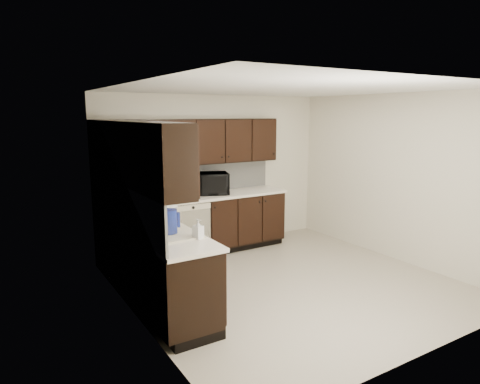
# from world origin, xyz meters

# --- Properties ---
(floor) EXTENTS (4.00, 4.00, 0.00)m
(floor) POSITION_xyz_m (0.00, 0.00, 0.00)
(floor) COLOR #ACA18E
(floor) RESTS_ON ground
(ceiling) EXTENTS (4.00, 4.00, 0.00)m
(ceiling) POSITION_xyz_m (0.00, 0.00, 2.50)
(ceiling) COLOR white
(ceiling) RESTS_ON wall_back
(wall_back) EXTENTS (4.00, 0.02, 2.50)m
(wall_back) POSITION_xyz_m (0.00, 2.00, 1.25)
(wall_back) COLOR beige
(wall_back) RESTS_ON floor
(wall_left) EXTENTS (0.02, 4.00, 2.50)m
(wall_left) POSITION_xyz_m (-2.00, 0.00, 1.25)
(wall_left) COLOR beige
(wall_left) RESTS_ON floor
(wall_right) EXTENTS (0.02, 4.00, 2.50)m
(wall_right) POSITION_xyz_m (2.00, 0.00, 1.25)
(wall_right) COLOR beige
(wall_right) RESTS_ON floor
(wall_front) EXTENTS (4.00, 0.02, 2.50)m
(wall_front) POSITION_xyz_m (0.00, -2.00, 1.25)
(wall_front) COLOR beige
(wall_front) RESTS_ON floor
(lower_cabinets) EXTENTS (3.00, 2.80, 0.90)m
(lower_cabinets) POSITION_xyz_m (-1.01, 1.11, 0.41)
(lower_cabinets) COLOR black
(lower_cabinets) RESTS_ON floor
(countertop) EXTENTS (3.03, 2.83, 0.04)m
(countertop) POSITION_xyz_m (-1.01, 1.11, 0.92)
(countertop) COLOR silver
(countertop) RESTS_ON lower_cabinets
(backsplash) EXTENTS (3.00, 2.80, 0.48)m
(backsplash) POSITION_xyz_m (-1.22, 1.32, 1.18)
(backsplash) COLOR #AEAFAA
(backsplash) RESTS_ON countertop
(upper_cabinets) EXTENTS (3.00, 2.80, 0.70)m
(upper_cabinets) POSITION_xyz_m (-1.10, 1.20, 1.77)
(upper_cabinets) COLOR black
(upper_cabinets) RESTS_ON wall_back
(dishwasher) EXTENTS (0.58, 0.04, 0.78)m
(dishwasher) POSITION_xyz_m (-0.70, 1.41, 0.55)
(dishwasher) COLOR beige
(dishwasher) RESTS_ON lower_cabinets
(sink) EXTENTS (0.54, 0.82, 0.42)m
(sink) POSITION_xyz_m (-1.68, -0.01, 0.88)
(sink) COLOR beige
(sink) RESTS_ON countertop
(microwave) EXTENTS (0.72, 0.60, 0.34)m
(microwave) POSITION_xyz_m (-0.26, 1.75, 1.11)
(microwave) COLOR black
(microwave) RESTS_ON countertop
(soap_bottle_a) EXTENTS (0.12, 0.12, 0.20)m
(soap_bottle_a) POSITION_xyz_m (-1.48, -0.38, 1.04)
(soap_bottle_a) COLOR gray
(soap_bottle_a) RESTS_ON countertop
(soap_bottle_b) EXTENTS (0.12, 0.12, 0.26)m
(soap_bottle_b) POSITION_xyz_m (-1.87, 0.50, 1.07)
(soap_bottle_b) COLOR gray
(soap_bottle_b) RESTS_ON countertop
(toaster_oven) EXTENTS (0.44, 0.38, 0.23)m
(toaster_oven) POSITION_xyz_m (-1.62, 1.75, 1.06)
(toaster_oven) COLOR #BDBDBF
(toaster_oven) RESTS_ON countertop
(storage_bin) EXTENTS (0.49, 0.37, 0.19)m
(storage_bin) POSITION_xyz_m (-1.65, 0.52, 1.04)
(storage_bin) COLOR white
(storage_bin) RESTS_ON countertop
(blue_pitcher) EXTENTS (0.22, 0.22, 0.27)m
(blue_pitcher) POSITION_xyz_m (-1.68, -0.09, 1.08)
(blue_pitcher) COLOR #102599
(blue_pitcher) RESTS_ON countertop
(teal_tumbler) EXTENTS (0.11, 0.11, 0.21)m
(teal_tumbler) POSITION_xyz_m (-1.53, 0.87, 1.05)
(teal_tumbler) COLOR #0C8B8E
(teal_tumbler) RESTS_ON countertop
(paper_towel_roll) EXTENTS (0.18, 0.18, 0.34)m
(paper_towel_roll) POSITION_xyz_m (-1.60, 1.35, 1.11)
(paper_towel_roll) COLOR white
(paper_towel_roll) RESTS_ON countertop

